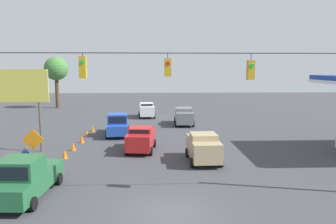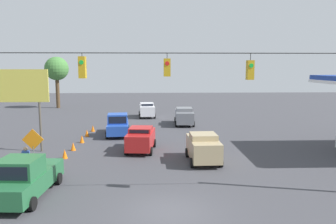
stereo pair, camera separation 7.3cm
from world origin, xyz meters
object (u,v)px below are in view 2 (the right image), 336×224
object	(u,v)px
sedan_white_withflow_deep	(147,110)
sedan_grey_oncoming_deep	(184,116)
tree_horizon_left	(57,69)
sedan_red_withflow_mid	(141,139)
traffic_cone_second	(65,154)
traffic_cone_farthest	(93,128)
work_zone_sign	(33,143)
traffic_cone_third	(73,146)
pickup_truck_blue_withflow_far	(118,125)
traffic_cone_fifth	(87,133)
sedan_tan_crossing_near	(203,147)
traffic_cone_nearest	(54,164)
pedestrian	(26,161)
roadside_billboard	(15,91)
traffic_cone_fourth	(82,139)
pickup_truck_green_parked_shoulder	(25,178)
overhead_signal_span	(166,101)

from	to	relation	value
sedan_white_withflow_deep	sedan_grey_oncoming_deep	bearing A→B (deg)	126.98
tree_horizon_left	sedan_red_withflow_mid	bearing A→B (deg)	117.39
traffic_cone_second	traffic_cone_farthest	xyz separation A→B (m)	(-0.12, -9.92, 0.00)
sedan_grey_oncoming_deep	work_zone_sign	world-z (taller)	work_zone_sign
traffic_cone_second	work_zone_sign	world-z (taller)	work_zone_sign
traffic_cone_third	tree_horizon_left	xyz separation A→B (m)	(9.20, -27.66, 5.81)
sedan_white_withflow_deep	work_zone_sign	distance (m)	23.92
pickup_truck_blue_withflow_far	sedan_grey_oncoming_deep	xyz separation A→B (m)	(-6.84, -5.54, 0.03)
traffic_cone_fifth	sedan_tan_crossing_near	bearing A→B (deg)	138.10
sedan_white_withflow_deep	tree_horizon_left	bearing A→B (deg)	-35.98
sedan_red_withflow_mid	sedan_tan_crossing_near	xyz separation A→B (m)	(-4.39, 3.13, 0.05)
sedan_tan_crossing_near	pickup_truck_blue_withflow_far	bearing A→B (deg)	-53.40
sedan_grey_oncoming_deep	traffic_cone_nearest	size ratio (longest dim) A/B	6.91
sedan_tan_crossing_near	traffic_cone_farthest	xyz separation A→B (m)	(9.60, -11.09, -0.69)
traffic_cone_farthest	traffic_cone_fifth	bearing A→B (deg)	87.36
traffic_cone_farthest	pedestrian	size ratio (longest dim) A/B	0.38
traffic_cone_nearest	roadside_billboard	distance (m)	7.61
traffic_cone_second	pedestrian	world-z (taller)	pedestrian
traffic_cone_nearest	traffic_cone_fourth	world-z (taller)	same
pedestrian	traffic_cone_second	bearing A→B (deg)	-110.84
traffic_cone_second	pedestrian	distance (m)	3.77
sedan_grey_oncoming_deep	traffic_cone_second	bearing A→B (deg)	54.51
traffic_cone_second	roadside_billboard	distance (m)	6.35
pickup_truck_green_parked_shoulder	traffic_cone_second	bearing A→B (deg)	-90.06
sedan_grey_oncoming_deep	pickup_truck_blue_withflow_far	bearing A→B (deg)	39.04
tree_horizon_left	pickup_truck_green_parked_shoulder	bearing A→B (deg)	103.92
sedan_white_withflow_deep	work_zone_sign	size ratio (longest dim) A/B	1.40
traffic_cone_nearest	pedestrian	world-z (taller)	pedestrian
sedan_white_withflow_deep	traffic_cone_nearest	distance (m)	22.61
traffic_cone_farthest	tree_horizon_left	distance (m)	22.81
sedan_tan_crossing_near	traffic_cone_third	distance (m)	10.30
pickup_truck_green_parked_shoulder	roadside_billboard	world-z (taller)	roadside_billboard
pedestrian	overhead_signal_span	bearing A→B (deg)	155.97
traffic_cone_farthest	pedestrian	bearing A→B (deg)	83.85
traffic_cone_fifth	work_zone_sign	distance (m)	11.40
traffic_cone_second	traffic_cone_third	xyz separation A→B (m)	(-0.03, -2.27, 0.00)
traffic_cone_third	traffic_cone_farthest	world-z (taller)	same
roadside_billboard	pedestrian	xyz separation A→B (m)	(-2.76, 5.61, -3.83)
sedan_red_withflow_mid	roadside_billboard	world-z (taller)	roadside_billboard
tree_horizon_left	sedan_grey_oncoming_deep	bearing A→B (deg)	139.14
pickup_truck_green_parked_shoulder	pedestrian	world-z (taller)	pickup_truck_green_parked_shoulder
sedan_grey_oncoming_deep	traffic_cone_second	size ratio (longest dim) A/B	6.91
overhead_signal_span	pickup_truck_green_parked_shoulder	world-z (taller)	overhead_signal_span
sedan_red_withflow_mid	traffic_cone_fifth	bearing A→B (deg)	-46.40
sedan_red_withflow_mid	sedan_grey_oncoming_deep	distance (m)	12.44
pickup_truck_green_parked_shoulder	work_zone_sign	size ratio (longest dim) A/B	1.87
sedan_tan_crossing_near	traffic_cone_third	bearing A→B (deg)	-19.54
sedan_white_withflow_deep	roadside_billboard	xyz separation A→B (m)	(9.44, 17.27, 3.72)
traffic_cone_third	traffic_cone_farthest	size ratio (longest dim) A/B	1.00
traffic_cone_nearest	pickup_truck_blue_withflow_far	bearing A→B (deg)	-105.02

